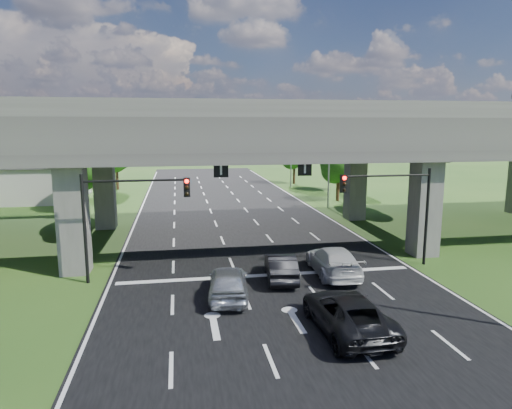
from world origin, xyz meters
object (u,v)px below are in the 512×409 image
object	(u,v)px
streetlight_beyond	(288,145)
car_dark	(281,267)
signal_left	(125,207)
streetlight_far	(326,152)
car_white	(333,261)
car_silver	(228,282)
car_trailing	(347,313)
signal_right	(395,199)

from	to	relation	value
streetlight_beyond	car_dark	distance (m)	38.85
signal_left	streetlight_far	bearing A→B (deg)	48.22
streetlight_far	car_white	size ratio (longest dim) A/B	1.80
car_silver	car_trailing	world-z (taller)	car_silver
signal_right	car_trailing	size ratio (longest dim) A/B	1.06
streetlight_beyond	car_trailing	xyz separation A→B (m)	(-8.25, -44.16, -5.03)
car_white	car_dark	bearing A→B (deg)	8.89
car_silver	streetlight_beyond	bearing A→B (deg)	-101.66
streetlight_far	car_trailing	distance (m)	29.77
signal_left	car_white	bearing A→B (deg)	-4.66
signal_right	car_dark	distance (m)	8.13
signal_left	car_white	distance (m)	12.07
signal_right	car_silver	bearing A→B (deg)	-161.57
car_white	car_trailing	world-z (taller)	car_white
streetlight_beyond	car_dark	size ratio (longest dim) A/B	2.25
signal_right	signal_left	world-z (taller)	same
car_silver	signal_left	bearing A→B (deg)	-27.73
signal_right	streetlight_far	world-z (taller)	streetlight_far
signal_right	car_trailing	bearing A→B (deg)	-126.43
streetlight_far	streetlight_beyond	xyz separation A→B (m)	(0.00, 16.00, 0.00)
streetlight_far	car_dark	world-z (taller)	streetlight_far
signal_left	car_silver	xyz separation A→B (m)	(5.18, -3.49, -3.35)
signal_left	streetlight_beyond	world-z (taller)	streetlight_beyond
signal_left	streetlight_far	size ratio (longest dim) A/B	0.60
streetlight_beyond	car_dark	bearing A→B (deg)	-104.34
signal_right	signal_left	bearing A→B (deg)	180.00
signal_right	car_white	xyz separation A→B (m)	(-4.09, -0.94, -3.35)
signal_right	car_silver	size ratio (longest dim) A/B	1.26
car_dark	streetlight_beyond	bearing A→B (deg)	-97.66
signal_right	streetlight_far	bearing A→B (deg)	83.53
car_trailing	car_white	bearing A→B (deg)	-106.04
car_silver	streetlight_far	bearing A→B (deg)	-112.22
streetlight_far	streetlight_beyond	distance (m)	16.00
car_dark	car_trailing	size ratio (longest dim) A/B	0.78
signal_left	streetlight_beyond	distance (m)	40.30
signal_left	car_trailing	bearing A→B (deg)	-39.95
streetlight_beyond	car_white	distance (m)	37.88
signal_right	signal_left	size ratio (longest dim) A/B	1.00
streetlight_far	streetlight_beyond	bearing A→B (deg)	90.00
signal_left	streetlight_far	distance (m)	26.95
car_silver	car_trailing	distance (m)	6.43
signal_right	signal_left	distance (m)	15.65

